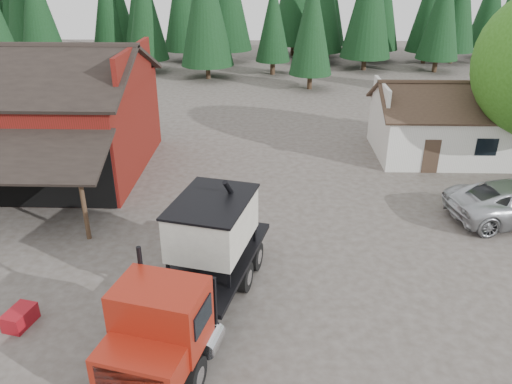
{
  "coord_description": "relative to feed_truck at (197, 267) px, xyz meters",
  "views": [
    {
      "loc": [
        2.31,
        -16.72,
        11.27
      ],
      "look_at": [
        1.74,
        3.29,
        1.8
      ],
      "focal_mm": 35.0,
      "sensor_mm": 36.0,
      "label": 1
    }
  ],
  "objects": [
    {
      "name": "near_pine_b",
      "position": [
        6.03,
        32.97,
        3.89
      ],
      "size": [
        3.96,
        3.96,
        10.4
      ],
      "color": "#382619",
      "rests_on": "ground"
    },
    {
      "name": "farmhouse",
      "position": [
        13.03,
        15.97,
        -0.33
      ],
      "size": [
        8.6,
        6.42,
        4.65
      ],
      "color": "silver",
      "rests_on": "ground"
    },
    {
      "name": "ground",
      "position": [
        0.03,
        2.97,
        -2.0
      ],
      "size": [
        120.0,
        120.0,
        0.0
      ],
      "primitive_type": "plane",
      "color": "#474037",
      "rests_on": "ground"
    },
    {
      "name": "red_barn",
      "position": [
        -10.97,
        12.88,
        0.69
      ],
      "size": [
        12.8,
        13.63,
        7.18
      ],
      "color": "maroon",
      "rests_on": "ground"
    },
    {
      "name": "conifer_backdrop",
      "position": [
        0.03,
        44.97,
        -2.0
      ],
      "size": [
        76.0,
        16.0,
        16.0
      ],
      "primitive_type": null,
      "color": "black",
      "rests_on": "ground"
    },
    {
      "name": "equip_box",
      "position": [
        -5.97,
        -0.65,
        -1.7
      ],
      "size": [
        0.93,
        1.23,
        0.6
      ],
      "primitive_type": "cube",
      "rotation": [
        0.0,
        0.0,
        -0.23
      ],
      "color": "maroon",
      "rests_on": "ground"
    },
    {
      "name": "near_pine_d",
      "position": [
        -3.97,
        36.97,
        5.39
      ],
      "size": [
        5.28,
        5.28,
        13.4
      ],
      "color": "#382619",
      "rests_on": "ground"
    },
    {
      "name": "feed_truck",
      "position": [
        0.0,
        0.0,
        0.0
      ],
      "size": [
        4.71,
        9.8,
        4.28
      ],
      "rotation": [
        0.0,
        0.0,
        -0.24
      ],
      "color": "black",
      "rests_on": "ground"
    }
  ]
}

